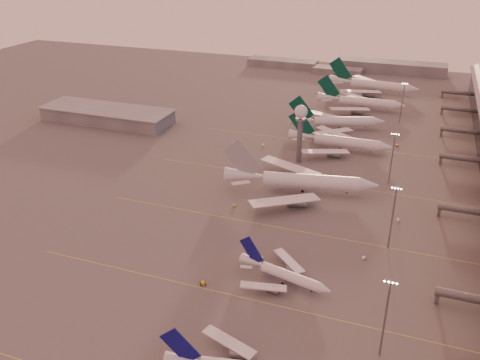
% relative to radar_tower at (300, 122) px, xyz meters
% --- Properties ---
extents(ground, '(700.00, 700.00, 0.00)m').
position_rel_radar_tower_xyz_m(ground, '(-5.00, -120.00, -20.95)').
color(ground, '#4C4A4A').
rests_on(ground, ground).
extents(taxiway_markings, '(180.00, 185.25, 0.02)m').
position_rel_radar_tower_xyz_m(taxiway_markings, '(25.00, -64.00, -20.94)').
color(taxiway_markings, '#CDC848').
rests_on(taxiway_markings, ground).
extents(hangar, '(82.00, 27.00, 8.50)m').
position_rel_radar_tower_xyz_m(hangar, '(-125.00, 20.00, -16.63)').
color(hangar, slate).
rests_on(hangar, ground).
extents(radar_tower, '(6.40, 6.40, 31.10)m').
position_rel_radar_tower_xyz_m(radar_tower, '(0.00, 0.00, 0.00)').
color(radar_tower, slate).
rests_on(radar_tower, ground).
extents(mast_a, '(3.60, 0.56, 25.00)m').
position_rel_radar_tower_xyz_m(mast_a, '(53.00, -120.00, -7.21)').
color(mast_a, slate).
rests_on(mast_a, ground).
extents(mast_b, '(3.60, 0.56, 25.00)m').
position_rel_radar_tower_xyz_m(mast_b, '(50.00, -65.00, -7.21)').
color(mast_b, slate).
rests_on(mast_b, ground).
extents(mast_c, '(3.60, 0.56, 25.00)m').
position_rel_radar_tower_xyz_m(mast_c, '(45.00, -10.00, -7.21)').
color(mast_c, slate).
rests_on(mast_c, ground).
extents(mast_d, '(3.60, 0.56, 25.00)m').
position_rel_radar_tower_xyz_m(mast_d, '(43.00, 80.00, -7.21)').
color(mast_d, slate).
rests_on(mast_d, ground).
extents(distant_horizon, '(165.00, 37.50, 9.00)m').
position_rel_radar_tower_xyz_m(distant_horizon, '(-2.38, 205.14, -17.06)').
color(distant_horizon, slate).
rests_on(distant_horizon, ground).
extents(narrowbody_mid, '(33.04, 26.08, 13.10)m').
position_rel_radar_tower_xyz_m(narrowbody_mid, '(19.96, -98.17, -18.30)').
color(narrowbody_mid, silver).
rests_on(narrowbody_mid, ground).
extents(widebody_white, '(67.35, 53.47, 23.93)m').
position_rel_radar_tower_xyz_m(widebody_white, '(9.27, -33.13, -16.80)').
color(widebody_white, silver).
rests_on(widebody_white, ground).
extents(greentail_a, '(55.47, 44.83, 20.16)m').
position_rel_radar_tower_xyz_m(greentail_a, '(16.34, 22.84, -17.39)').
color(greentail_a, silver).
rests_on(greentail_a, ground).
extents(greentail_b, '(54.31, 43.13, 20.52)m').
position_rel_radar_tower_xyz_m(greentail_b, '(9.41, 54.27, -17.32)').
color(greentail_b, silver).
rests_on(greentail_b, ground).
extents(greentail_c, '(57.72, 46.65, 20.98)m').
position_rel_radar_tower_xyz_m(greentail_c, '(16.81, 98.47, -17.24)').
color(greentail_c, silver).
rests_on(greentail_c, ground).
extents(greentail_d, '(65.28, 52.59, 23.70)m').
position_rel_radar_tower_xyz_m(greentail_d, '(19.27, 141.49, -16.76)').
color(greentail_d, silver).
rests_on(greentail_d, ground).
extents(gsv_tug_mid, '(4.28, 4.57, 1.13)m').
position_rel_radar_tower_xyz_m(gsv_tug_mid, '(-4.31, -108.41, -20.37)').
color(gsv_tug_mid, yellow).
rests_on(gsv_tug_mid, ground).
extents(gsv_truck_b, '(5.63, 2.97, 2.16)m').
position_rel_radar_tower_xyz_m(gsv_truck_b, '(43.16, -75.82, -19.85)').
color(gsv_truck_b, white).
rests_on(gsv_truck_b, ground).
extents(gsv_truck_c, '(5.11, 4.28, 2.01)m').
position_rel_radar_tower_xyz_m(gsv_truck_c, '(-13.18, -55.13, -19.92)').
color(gsv_truck_c, yellow).
rests_on(gsv_truck_c, ground).
extents(gsv_catering_b, '(5.11, 3.30, 3.87)m').
position_rel_radar_tower_xyz_m(gsv_catering_b, '(52.02, -44.10, -19.02)').
color(gsv_catering_b, white).
rests_on(gsv_catering_b, ground).
extents(gsv_tug_far, '(2.71, 3.85, 1.01)m').
position_rel_radar_tower_xyz_m(gsv_tug_far, '(5.06, -22.42, -20.43)').
color(gsv_tug_far, white).
rests_on(gsv_tug_far, ground).
extents(gsv_truck_d, '(2.93, 5.73, 2.20)m').
position_rel_radar_tower_xyz_m(gsv_truck_d, '(-23.33, 14.92, -19.83)').
color(gsv_truck_d, white).
rests_on(gsv_truck_d, ground).
extents(gsv_tug_hangar, '(4.03, 3.53, 0.99)m').
position_rel_radar_tower_xyz_m(gsv_tug_hangar, '(44.79, 38.66, -20.44)').
color(gsv_tug_hangar, yellow).
rests_on(gsv_tug_hangar, ground).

